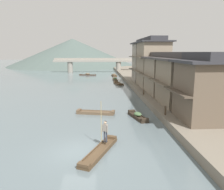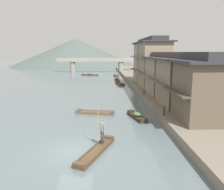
{
  "view_description": "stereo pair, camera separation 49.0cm",
  "coord_description": "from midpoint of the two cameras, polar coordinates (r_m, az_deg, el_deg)",
  "views": [
    {
      "loc": [
        1.55,
        -14.42,
        6.86
      ],
      "look_at": [
        3.24,
        13.91,
        1.3
      ],
      "focal_mm": 35.09,
      "sensor_mm": 36.0,
      "label": 1
    },
    {
      "loc": [
        2.04,
        -14.45,
        6.86
      ],
      "look_at": [
        3.24,
        13.91,
        1.3
      ],
      "focal_mm": 35.09,
      "sensor_mm": 36.0,
      "label": 2
    }
  ],
  "objects": [
    {
      "name": "boat_moored_nearest",
      "position": [
        24.92,
        -4.83,
        -4.59
      ],
      "size": [
        4.41,
        1.91,
        0.42
      ],
      "color": "brown",
      "rests_on": "ground"
    },
    {
      "name": "boat_midriver_upstream",
      "position": [
        66.55,
        -6.59,
        5.31
      ],
      "size": [
        5.16,
        2.58,
        0.72
      ],
      "color": "#423328",
      "rests_on": "ground"
    },
    {
      "name": "mooring_post_dock_mid",
      "position": [
        32.4,
        7.82,
        0.74
      ],
      "size": [
        0.2,
        0.2,
        0.7
      ],
      "primitive_type": "cylinder",
      "color": "#473828",
      "rests_on": "riverbank_right"
    },
    {
      "name": "house_waterfront_nearest",
      "position": [
        21.18,
        22.69,
        1.82
      ],
      "size": [
        5.55,
        5.75,
        6.14
      ],
      "color": "brown",
      "rests_on": "riverbank_right"
    },
    {
      "name": "house_waterfront_far",
      "position": [
        47.2,
        8.16,
        8.79
      ],
      "size": [
        5.73,
        6.01,
        8.74
      ],
      "color": "gray",
      "rests_on": "riverbank_right"
    },
    {
      "name": "stone_bridge",
      "position": [
        76.72,
        -4.8,
        8.35
      ],
      "size": [
        27.85,
        2.4,
        4.89
      ],
      "color": "gray",
      "rests_on": "ground"
    },
    {
      "name": "boat_moored_far",
      "position": [
        23.31,
        6.12,
        -5.47
      ],
      "size": [
        1.7,
        3.73,
        0.66
      ],
      "color": "#33281E",
      "rests_on": "ground"
    },
    {
      "name": "boat_moored_second",
      "position": [
        54.46,
        0.56,
        4.1
      ],
      "size": [
        1.06,
        4.22,
        0.68
      ],
      "color": "brown",
      "rests_on": "ground"
    },
    {
      "name": "hill_far_west",
      "position": [
        115.22,
        -10.34,
        10.88
      ],
      "size": [
        63.43,
        63.43,
        13.59
      ],
      "primitive_type": "cone",
      "color": "#4C5B56",
      "rests_on": "ground"
    },
    {
      "name": "riverbank_right",
      "position": [
        47.32,
        15.03,
        2.83
      ],
      "size": [
        18.0,
        110.0,
        0.74
      ],
      "primitive_type": "cube",
      "color": "slate",
      "rests_on": "ground"
    },
    {
      "name": "house_waterfront_tall",
      "position": [
        33.68,
        13.34,
        5.48
      ],
      "size": [
        6.28,
        7.49,
        6.14
      ],
      "color": "gray",
      "rests_on": "riverbank_right"
    },
    {
      "name": "boat_moored_third",
      "position": [
        63.54,
        0.36,
        5.17
      ],
      "size": [
        1.46,
        3.72,
        0.81
      ],
      "color": "brown",
      "rests_on": "ground"
    },
    {
      "name": "ground_plane",
      "position": [
        16.08,
        -9.78,
        -14.32
      ],
      "size": [
        400.0,
        400.0,
        0.0
      ],
      "primitive_type": "plane",
      "color": "slate"
    },
    {
      "name": "mooring_post_dock_near",
      "position": [
        22.28,
        13.1,
        -3.94
      ],
      "size": [
        0.2,
        0.2,
        0.89
      ],
      "primitive_type": "cylinder",
      "color": "#473828",
      "rests_on": "riverbank_right"
    },
    {
      "name": "house_waterfront_narrow",
      "position": [
        40.62,
        10.17,
        8.35
      ],
      "size": [
        5.88,
        7.92,
        8.74
      ],
      "color": "gray",
      "rests_on": "riverbank_right"
    },
    {
      "name": "boat_midriver_drifting",
      "position": [
        47.6,
        1.39,
        2.97
      ],
      "size": [
        1.97,
        4.03,
        0.4
      ],
      "color": "brown",
      "rests_on": "ground"
    },
    {
      "name": "boat_foreground_poled",
      "position": [
        15.63,
        -4.19,
        -14.42
      ],
      "size": [
        2.78,
        4.83,
        0.4
      ],
      "color": "brown",
      "rests_on": "ground"
    },
    {
      "name": "house_waterfront_second",
      "position": [
        27.02,
        17.6,
        3.96
      ],
      "size": [
        6.27,
        7.05,
        6.14
      ],
      "color": "#7F705B",
      "rests_on": "riverbank_right"
    },
    {
      "name": "boatman_person",
      "position": [
        16.05,
        -2.71,
        -8.78
      ],
      "size": [
        0.51,
        0.39,
        3.04
      ],
      "color": "black",
      "rests_on": "boat_foreground_poled"
    }
  ]
}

